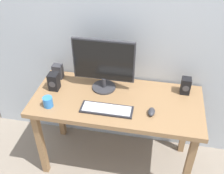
{
  "coord_description": "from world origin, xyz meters",
  "views": [
    {
      "loc": [
        0.27,
        -1.65,
        2.15
      ],
      "look_at": [
        -0.04,
        0.0,
        0.89
      ],
      "focal_mm": 42.83,
      "sensor_mm": 36.0,
      "label": 1
    }
  ],
  "objects": [
    {
      "name": "keyboard_primary",
      "position": [
        -0.06,
        -0.14,
        0.78
      ],
      "size": [
        0.41,
        0.14,
        0.02
      ],
      "color": "#232328",
      "rests_on": "desk"
    },
    {
      "name": "speaker_left",
      "position": [
        -0.54,
        0.04,
        0.84
      ],
      "size": [
        0.08,
        0.09,
        0.15
      ],
      "color": "black",
      "rests_on": "desk"
    },
    {
      "name": "speaker_right",
      "position": [
        0.54,
        0.19,
        0.84
      ],
      "size": [
        0.08,
        0.08,
        0.14
      ],
      "color": "black",
      "rests_on": "desk"
    },
    {
      "name": "audio_controller",
      "position": [
        -0.57,
        0.21,
        0.83
      ],
      "size": [
        0.08,
        0.08,
        0.13
      ],
      "color": "#333338",
      "rests_on": "desk"
    },
    {
      "name": "mouse",
      "position": [
        0.29,
        -0.12,
        0.79
      ],
      "size": [
        0.06,
        0.1,
        0.04
      ],
      "primitive_type": "ellipsoid",
      "rotation": [
        0.0,
        0.0,
        -0.05
      ],
      "color": "#333338",
      "rests_on": "desk"
    },
    {
      "name": "ground_plane",
      "position": [
        0.0,
        0.0,
        0.0
      ],
      "size": [
        6.0,
        6.0,
        0.0
      ],
      "primitive_type": "plane",
      "color": "gray"
    },
    {
      "name": "desk",
      "position": [
        0.0,
        0.0,
        0.67
      ],
      "size": [
        1.38,
        0.62,
        0.77
      ],
      "color": "#936D47",
      "rests_on": "ground_plane"
    },
    {
      "name": "monitor",
      "position": [
        -0.14,
        0.14,
        1.0
      ],
      "size": [
        0.51,
        0.2,
        0.45
      ],
      "color": "#333338",
      "rests_on": "desk"
    },
    {
      "name": "coffee_mug",
      "position": [
        -0.51,
        -0.18,
        0.81
      ],
      "size": [
        0.08,
        0.08,
        0.08
      ],
      "primitive_type": "cylinder",
      "color": "#337FD8",
      "rests_on": "desk"
    }
  ]
}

